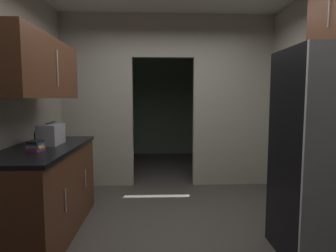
% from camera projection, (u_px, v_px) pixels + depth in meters
% --- Properties ---
extents(ground, '(20.00, 20.00, 0.00)m').
position_uv_depth(ground, '(174.00, 235.00, 3.00)').
color(ground, '#47423D').
extents(kitchen_partition, '(3.40, 0.12, 2.76)m').
position_uv_depth(kitchen_partition, '(169.00, 96.00, 4.64)').
color(kitchen_partition, '#ADA899').
rests_on(kitchen_partition, ground).
extents(adjoining_room_shell, '(3.40, 2.73, 2.76)m').
position_uv_depth(adjoining_room_shell, '(165.00, 101.00, 6.50)').
color(adjoining_room_shell, slate).
rests_on(adjoining_room_shell, ground).
extents(refrigerator, '(0.72, 0.73, 1.86)m').
position_uv_depth(refrigerator, '(323.00, 155.00, 2.53)').
color(refrigerator, black).
rests_on(refrigerator, ground).
extents(lower_cabinet_run, '(0.68, 1.66, 0.93)m').
position_uv_depth(lower_cabinet_run, '(45.00, 191.00, 2.99)').
color(lower_cabinet_run, brown).
rests_on(lower_cabinet_run, ground).
extents(upper_cabinet_counterside, '(0.36, 1.49, 0.60)m').
position_uv_depth(upper_cabinet_counterside, '(39.00, 68.00, 2.87)').
color(upper_cabinet_counterside, brown).
extents(boombox, '(0.21, 0.36, 0.25)m').
position_uv_depth(boombox, '(51.00, 134.00, 3.10)').
color(boombox, '#B2B2B7').
rests_on(boombox, lower_cabinet_run).
extents(book_stack, '(0.14, 0.17, 0.10)m').
position_uv_depth(book_stack, '(35.00, 146.00, 2.70)').
color(book_stack, '#8C3893').
rests_on(book_stack, lower_cabinet_run).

